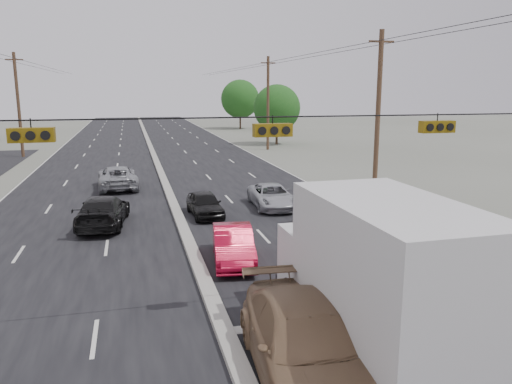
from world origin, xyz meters
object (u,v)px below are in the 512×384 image
tree_right_mid (277,108)px  queue_car_e (335,201)px  tan_sedan (305,344)px  queue_car_c (272,196)px  oncoming_near (103,211)px  utility_pole_right_b (378,113)px  queue_car_b (324,219)px  box_truck (376,274)px  utility_pole_left_c (18,104)px  black_suv (506,292)px  tree_right_far (240,99)px  red_sedan (233,245)px  oncoming_far (118,177)px  utility_pole_right_c (268,103)px  queue_car_a (205,204)px

tree_right_mid → queue_car_e: bearing=-101.2°
tan_sedan → queue_car_c: size_ratio=1.29×
queue_car_e → oncoming_near: oncoming_near is taller
utility_pole_right_b → queue_car_b: size_ratio=2.20×
box_truck → utility_pole_left_c: bearing=110.0°
queue_car_e → oncoming_near: size_ratio=0.76×
box_truck → queue_car_b: bearing=74.4°
tree_right_mid → black_suv: bearing=-98.6°
queue_car_c → box_truck: bearing=-94.4°
oncoming_near → utility_pole_right_b: bearing=-161.6°
tree_right_far → box_truck: (-12.50, -72.36, -2.89)m
queue_car_b → oncoming_near: size_ratio=0.88×
box_truck → black_suv: box_truck is taller
red_sedan → queue_car_c: red_sedan is taller
utility_pole_left_c → box_truck: (16.00, -42.36, -3.04)m
tan_sedan → queue_car_b: (4.76, 10.74, -0.11)m
box_truck → queue_car_e: bearing=69.9°
queue_car_c → oncoming_far: oncoming_far is taller
tree_right_far → oncoming_far: size_ratio=1.51×
tree_right_far → queue_car_b: (-9.84, -62.39, -4.21)m
red_sedan → utility_pole_right_b: bearing=49.4°
utility_pole_right_b → queue_car_e: size_ratio=2.56×
tree_right_far → oncoming_near: bearing=-108.6°
red_sedan → queue_car_b: 5.43m
black_suv → oncoming_far: black_suv is taller
box_truck → queue_car_c: size_ratio=1.73×
tree_right_far → red_sedan: (-14.60, -65.01, -4.27)m
queue_car_e → tree_right_far: bearing=77.9°
red_sedan → queue_car_b: size_ratio=0.92×
utility_pole_right_b → tree_right_far: size_ratio=1.23×
queue_car_c → tree_right_far: bearing=81.7°
utility_pole_right_b → oncoming_near: utility_pole_right_b is taller
utility_pole_right_c → tree_right_mid: (2.50, 5.00, -0.77)m
utility_pole_left_c → queue_car_b: bearing=-60.1°
queue_car_a → queue_car_b: 6.69m
utility_pole_right_b → tree_right_mid: utility_pole_right_b is taller
utility_pole_right_b → queue_car_b: 10.67m
tree_right_mid → queue_car_c: (-9.65, -31.62, -3.70)m
utility_pole_left_c → queue_car_e: (20.81, -28.67, -4.44)m
tree_right_far → oncoming_near: (-19.66, -58.40, -4.21)m
queue_car_a → queue_car_e: (6.91, -0.98, 0.02)m
tree_right_mid → oncoming_near: size_ratio=1.39×
tree_right_mid → tree_right_far: bearing=87.7°
oncoming_far → box_truck: bearing=102.4°
box_truck → queue_car_c: box_truck is taller
oncoming_near → black_suv: bearing=137.5°
queue_car_c → tree_right_mid: bearing=75.3°
utility_pole_right_c → tan_sedan: (-11.10, -43.13, -4.24)m
tree_right_mid → tree_right_far: size_ratio=0.88×
oncoming_far → queue_car_a: bearing=113.7°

